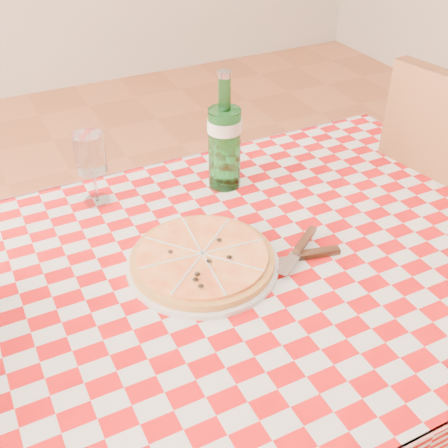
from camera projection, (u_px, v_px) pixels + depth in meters
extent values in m
cube|color=brown|center=(247.00, 273.00, 1.12)|extent=(1.20, 0.80, 0.04)
cylinder|color=brown|center=(342.00, 251.00, 1.78)|extent=(0.06, 0.06, 0.71)
cube|color=#AA0A0C|center=(247.00, 264.00, 1.10)|extent=(1.30, 0.90, 0.01)
cylinder|color=brown|center=(366.00, 301.00, 1.77)|extent=(0.04, 0.04, 0.47)
cylinder|color=brown|center=(443.00, 256.00, 1.95)|extent=(0.04, 0.04, 0.47)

